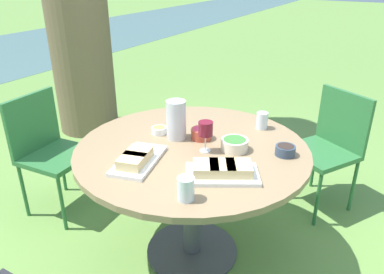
% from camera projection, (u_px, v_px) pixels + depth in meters
% --- Properties ---
extents(ground_plane, '(40.00, 40.00, 0.00)m').
position_uv_depth(ground_plane, '(192.00, 251.00, 2.46)').
color(ground_plane, '#668E42').
extents(dining_table, '(1.34, 1.34, 0.77)m').
position_uv_depth(dining_table, '(192.00, 165.00, 2.19)').
color(dining_table, '#4C4C51').
rests_on(dining_table, ground_plane).
extents(chair_near_left, '(0.46, 0.45, 0.89)m').
position_uv_depth(chair_near_left, '(48.00, 145.00, 2.71)').
color(chair_near_left, '#2D6B38').
rests_on(chair_near_left, ground_plane).
extents(chair_far_back, '(0.59, 0.59, 0.89)m').
position_uv_depth(chair_far_back, '(329.00, 141.00, 2.76)').
color(chair_far_back, '#2D6B38').
rests_on(chair_far_back, ground_plane).
extents(water_pitcher, '(0.13, 0.12, 0.23)m').
position_uv_depth(water_pitcher, '(176.00, 120.00, 2.20)').
color(water_pitcher, silver).
rests_on(water_pitcher, dining_table).
extents(wine_glass, '(0.08, 0.08, 0.18)m').
position_uv_depth(wine_glass, '(206.00, 130.00, 2.03)').
color(wine_glass, silver).
rests_on(wine_glass, dining_table).
extents(platter_bread_main, '(0.41, 0.27, 0.07)m').
position_uv_depth(platter_bread_main, '(137.00, 159.00, 1.94)').
color(platter_bread_main, white).
rests_on(platter_bread_main, dining_table).
extents(platter_charcuterie, '(0.36, 0.41, 0.07)m').
position_uv_depth(platter_charcuterie, '(222.00, 171.00, 1.83)').
color(platter_charcuterie, white).
rests_on(platter_charcuterie, dining_table).
extents(bowl_fries, '(0.09, 0.09, 0.04)m').
position_uv_depth(bowl_fries, '(159.00, 130.00, 2.29)').
color(bowl_fries, white).
rests_on(bowl_fries, dining_table).
extents(bowl_salad, '(0.15, 0.15, 0.07)m').
position_uv_depth(bowl_salad, '(234.00, 144.00, 2.09)').
color(bowl_salad, beige).
rests_on(bowl_salad, dining_table).
extents(bowl_olives, '(0.11, 0.11, 0.06)m').
position_uv_depth(bowl_olives, '(285.00, 150.00, 2.03)').
color(bowl_olives, '#334256').
rests_on(bowl_olives, dining_table).
extents(bowl_dip_red, '(0.12, 0.12, 0.06)m').
position_uv_depth(bowl_dip_red, '(201.00, 133.00, 2.22)').
color(bowl_dip_red, '#B74733').
rests_on(bowl_dip_red, dining_table).
extents(cup_water_near, '(0.07, 0.07, 0.11)m').
position_uv_depth(cup_water_near, '(262.00, 121.00, 2.36)').
color(cup_water_near, silver).
rests_on(cup_water_near, dining_table).
extents(cup_water_far, '(0.08, 0.08, 0.11)m').
position_uv_depth(cup_water_far, '(186.00, 189.00, 1.64)').
color(cup_water_far, silver).
rests_on(cup_water_far, dining_table).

